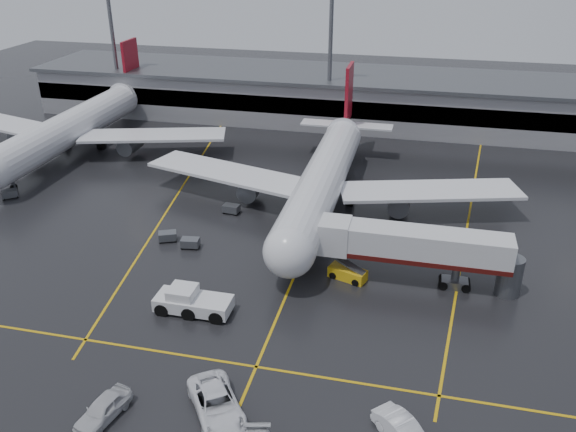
# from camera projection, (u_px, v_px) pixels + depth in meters

# --- Properties ---
(ground) EXTENTS (220.00, 220.00, 0.00)m
(ground) POSITION_uv_depth(u_px,v_px,m) (309.00, 242.00, 67.74)
(ground) COLOR black
(ground) RESTS_ON ground
(apron_line_centre) EXTENTS (0.25, 90.00, 0.02)m
(apron_line_centre) POSITION_uv_depth(u_px,v_px,m) (309.00, 242.00, 67.73)
(apron_line_centre) COLOR gold
(apron_line_centre) RESTS_ON ground
(apron_line_stop) EXTENTS (60.00, 0.25, 0.02)m
(apron_line_stop) POSITION_uv_depth(u_px,v_px,m) (256.00, 367.00, 48.51)
(apron_line_stop) COLOR gold
(apron_line_stop) RESTS_ON ground
(apron_line_left) EXTENTS (9.99, 69.35, 0.02)m
(apron_line_left) POSITION_uv_depth(u_px,v_px,m) (180.00, 191.00, 80.56)
(apron_line_left) COLOR gold
(apron_line_left) RESTS_ON ground
(apron_line_right) EXTENTS (7.57, 69.64, 0.02)m
(apron_line_right) POSITION_uv_depth(u_px,v_px,m) (468.00, 220.00, 72.79)
(apron_line_right) COLOR gold
(apron_line_right) RESTS_ON ground
(terminal) EXTENTS (122.00, 19.00, 8.60)m
(terminal) POSITION_uv_depth(u_px,v_px,m) (361.00, 98.00, 107.71)
(terminal) COLOR gray
(terminal) RESTS_ON ground
(light_mast_left) EXTENTS (3.00, 1.20, 25.45)m
(light_mast_left) POSITION_uv_depth(u_px,v_px,m) (113.00, 36.00, 107.26)
(light_mast_left) COLOR #595B60
(light_mast_left) RESTS_ON ground
(light_mast_mid) EXTENTS (3.00, 1.20, 25.45)m
(light_mast_mid) POSITION_uv_depth(u_px,v_px,m) (330.00, 45.00, 99.07)
(light_mast_mid) COLOR #595B60
(light_mast_mid) RESTS_ON ground
(main_airliner) EXTENTS (48.80, 45.60, 14.10)m
(main_airliner) POSITION_uv_depth(u_px,v_px,m) (325.00, 176.00, 74.35)
(main_airliner) COLOR silver
(main_airliner) RESTS_ON ground
(second_airliner) EXTENTS (48.80, 45.60, 14.10)m
(second_airliner) POSITION_uv_depth(u_px,v_px,m) (76.00, 125.00, 93.43)
(second_airliner) COLOR silver
(second_airliner) RESTS_ON ground
(jet_bridge) EXTENTS (19.90, 3.40, 6.05)m
(jet_bridge) POSITION_uv_depth(u_px,v_px,m) (416.00, 248.00, 58.33)
(jet_bridge) COLOR silver
(jet_bridge) RESTS_ON ground
(pushback_tractor) EXTENTS (7.15, 3.08, 2.55)m
(pushback_tractor) POSITION_uv_depth(u_px,v_px,m) (191.00, 302.00, 55.11)
(pushback_tractor) COLOR silver
(pushback_tractor) RESTS_ON ground
(belt_loader) EXTENTS (4.16, 2.79, 2.43)m
(belt_loader) POSITION_uv_depth(u_px,v_px,m) (348.00, 273.00, 60.41)
(belt_loader) COLOR yellow
(belt_loader) RESTS_ON ground
(service_van_a) EXTENTS (6.48, 7.39, 1.90)m
(service_van_a) POSITION_uv_depth(u_px,v_px,m) (217.00, 404.00, 43.45)
(service_van_a) COLOR white
(service_van_a) RESTS_ON ground
(service_van_c) EXTENTS (4.93, 4.94, 1.70)m
(service_van_c) POSITION_uv_depth(u_px,v_px,m) (404.00, 432.00, 41.21)
(service_van_c) COLOR white
(service_van_c) RESTS_ON ground
(service_van_d) EXTENTS (2.96, 5.18, 1.66)m
(service_van_d) POSITION_uv_depth(u_px,v_px,m) (103.00, 409.00, 43.15)
(service_van_d) COLOR silver
(service_van_d) RESTS_ON ground
(baggage_cart_a) EXTENTS (2.14, 1.53, 1.12)m
(baggage_cart_a) POSITION_uv_depth(u_px,v_px,m) (190.00, 243.00, 66.21)
(baggage_cart_a) COLOR #595B60
(baggage_cart_a) RESTS_ON ground
(baggage_cart_b) EXTENTS (2.35, 1.99, 1.12)m
(baggage_cart_b) POSITION_uv_depth(u_px,v_px,m) (168.00, 236.00, 67.63)
(baggage_cart_b) COLOR #595B60
(baggage_cart_b) RESTS_ON ground
(baggage_cart_c) EXTENTS (2.12, 1.50, 1.12)m
(baggage_cart_c) POSITION_uv_depth(u_px,v_px,m) (231.00, 208.00, 74.20)
(baggage_cart_c) COLOR #595B60
(baggage_cart_c) RESTS_ON ground
(baggage_cart_d) EXTENTS (2.22, 1.68, 1.12)m
(baggage_cart_d) POSITION_uv_depth(u_px,v_px,m) (8.00, 171.00, 85.68)
(baggage_cart_d) COLOR #595B60
(baggage_cart_d) RESTS_ON ground
(baggage_cart_e) EXTENTS (2.37, 2.29, 1.12)m
(baggage_cart_e) POSITION_uv_depth(u_px,v_px,m) (10.00, 194.00, 78.31)
(baggage_cart_e) COLOR #595B60
(baggage_cart_e) RESTS_ON ground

